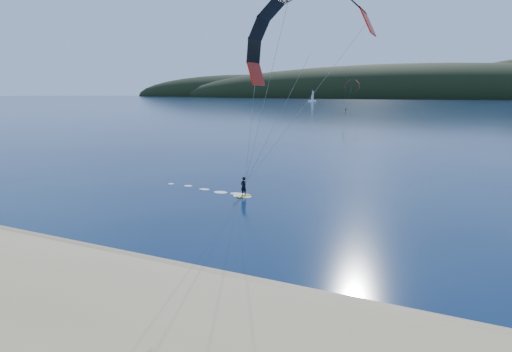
% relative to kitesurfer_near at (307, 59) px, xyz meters
% --- Properties ---
extents(ground, '(1800.00, 1800.00, 0.00)m').
position_rel_kitesurfer_near_xyz_m(ground, '(-4.98, -16.13, -12.78)').
color(ground, '#08173B').
rests_on(ground, ground).
extents(wet_sand, '(220.00, 2.50, 0.10)m').
position_rel_kitesurfer_near_xyz_m(wet_sand, '(-4.98, -11.63, -12.73)').
color(wet_sand, '#947856').
rests_on(wet_sand, ground).
extents(headland, '(1200.00, 310.00, 140.00)m').
position_rel_kitesurfer_near_xyz_m(headland, '(-4.35, 729.16, -12.78)').
color(headland, black).
rests_on(headland, ground).
extents(kitesurfer_near, '(24.36, 9.33, 17.48)m').
position_rel_kitesurfer_near_xyz_m(kitesurfer_near, '(0.00, 0.00, 0.00)').
color(kitesurfer_near, gold).
rests_on(kitesurfer_near, ground).
extents(kitesurfer_far, '(8.13, 5.10, 14.67)m').
position_rel_kitesurfer_near_xyz_m(kitesurfer_far, '(-34.84, 187.09, -0.35)').
color(kitesurfer_far, gold).
rests_on(kitesurfer_far, ground).
extents(sailboat, '(9.06, 6.14, 12.68)m').
position_rel_kitesurfer_near_xyz_m(sailboat, '(-116.20, 387.07, -11.85)').
color(sailboat, white).
rests_on(sailboat, ground).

